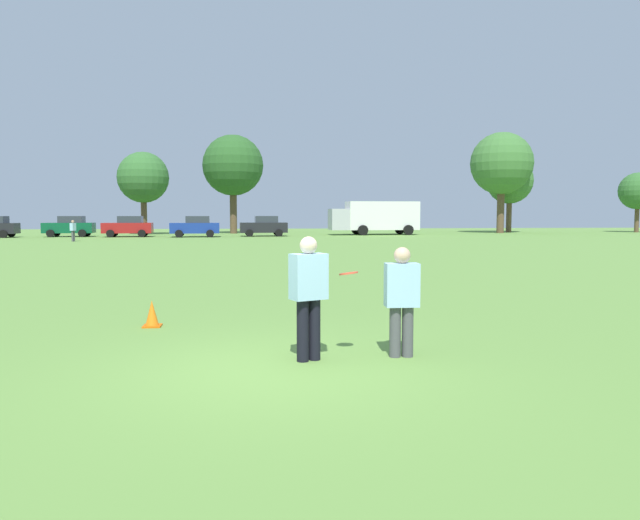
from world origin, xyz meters
name	(u,v)px	position (x,y,z in m)	size (l,w,h in m)	color
ground_plane	(269,370)	(0.00, 0.00, 0.00)	(146.04, 146.04, 0.00)	#608C3D
player_thrower	(309,291)	(0.56, 0.44, 0.98)	(0.56, 0.45, 1.73)	black
player_defender	(402,296)	(1.89, 0.52, 0.88)	(0.48, 0.29, 1.57)	#4C4C51
frisbee	(349,273)	(1.14, 0.60, 1.20)	(0.27, 0.27, 0.08)	#E54C33
traffic_cone	(152,314)	(-2.04, 3.22, 0.23)	(0.32, 0.32, 0.48)	#D8590C
parked_car_mid_left	(70,226)	(-16.50, 46.90, 0.92)	(4.30, 2.41, 1.82)	#0C4C2D
parked_car_center	(128,226)	(-11.28, 46.00, 0.92)	(4.30, 2.41, 1.82)	maroon
parked_car_mid_right	(196,226)	(-5.38, 45.00, 0.92)	(4.30, 2.41, 1.82)	navy
parked_car_near_right	(264,226)	(0.57, 46.21, 0.92)	(4.30, 2.41, 1.82)	black
box_truck	(376,217)	(11.29, 48.73, 1.75)	(8.63, 3.33, 3.18)	white
bystander_sideline_watcher	(73,229)	(-13.48, 37.58, 0.88)	(0.36, 0.48, 1.55)	#4C4C51
tree_west_maple	(143,178)	(-10.96, 51.75, 5.49)	(4.91, 4.91, 7.98)	brown
tree_center_elm	(233,166)	(-2.44, 53.97, 6.88)	(6.16, 6.16, 10.01)	brown
tree_east_birch	(502,164)	(25.32, 52.46, 7.20)	(6.44, 6.44, 10.46)	brown
tree_east_oak	(510,181)	(27.16, 54.54, 5.54)	(4.96, 4.96, 8.05)	brown
tree_far_east_pine	(638,191)	(41.03, 53.12, 4.45)	(3.98, 3.98, 6.48)	brown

